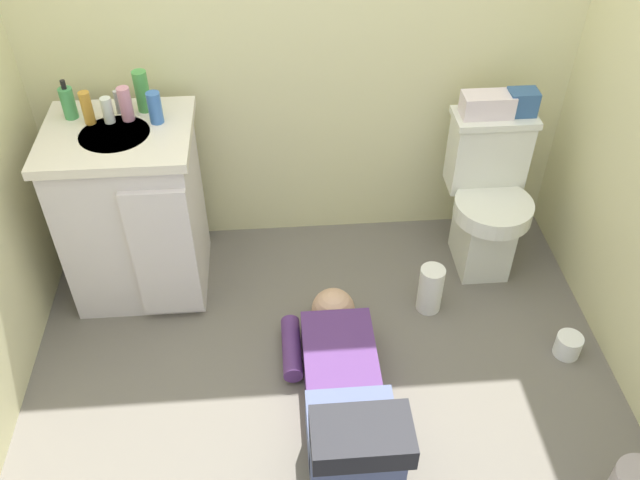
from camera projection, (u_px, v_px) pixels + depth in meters
name	position (u px, v px, depth m)	size (l,w,h in m)	color
ground_plane	(323.00, 379.00, 2.78)	(2.91, 2.94, 0.04)	#69635A
toilet	(487.00, 198.00, 3.08)	(0.36, 0.46, 0.75)	silver
vanity_cabinet	(134.00, 211.00, 2.92)	(0.60, 0.53, 0.82)	silver
faucet	(118.00, 102.00, 2.74)	(0.02, 0.02, 0.10)	silver
person_plumber	(345.00, 396.00, 2.49)	(0.39, 1.06, 0.52)	#512D6B
tissue_box	(487.00, 105.00, 2.86)	(0.22, 0.11, 0.10)	silver
toiletry_bag	(522.00, 102.00, 2.86)	(0.12, 0.09, 0.11)	#33598C
soap_dispenser	(68.00, 103.00, 2.70)	(0.06, 0.06, 0.17)	#449854
bottle_amber	(87.00, 108.00, 2.67)	(0.04, 0.04, 0.14)	#C58A2F
bottle_white	(108.00, 110.00, 2.68)	(0.04, 0.04, 0.11)	white
bottle_pink	(126.00, 104.00, 2.68)	(0.05, 0.05, 0.14)	pink
bottle_green	(142.00, 91.00, 2.73)	(0.06, 0.06, 0.17)	#489C4A
bottle_blue	(155.00, 108.00, 2.67)	(0.06, 0.06, 0.13)	#3B6CBC
paper_towel_roll	(430.00, 289.00, 2.99)	(0.11, 0.11, 0.24)	white
toilet_paper_roll	(568.00, 345.00, 2.83)	(0.11, 0.11, 0.10)	white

